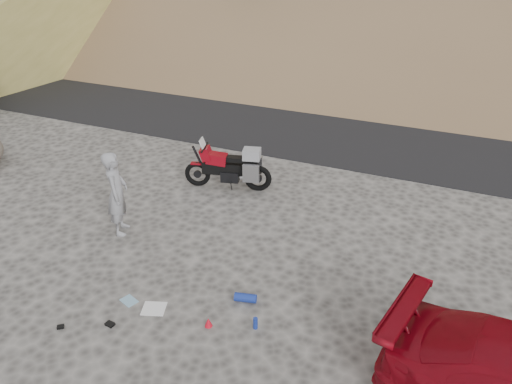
{
  "coord_description": "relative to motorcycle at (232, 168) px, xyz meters",
  "views": [
    {
      "loc": [
        5.32,
        -7.18,
        6.16
      ],
      "look_at": [
        1.56,
        1.6,
        1.0
      ],
      "focal_mm": 35.0,
      "sensor_mm": 36.0,
      "label": 1
    }
  ],
  "objects": [
    {
      "name": "gear_glove_a",
      "position": [
        0.25,
        -5.44,
        -0.57
      ],
      "size": [
        0.17,
        0.13,
        0.04
      ],
      "primitive_type": "cube",
      "rotation": [
        0.0,
        0.0,
        -0.14
      ],
      "color": "black",
      "rests_on": "ground"
    },
    {
      "name": "ground",
      "position": [
        -0.16,
        -3.25,
        -0.59
      ],
      "size": [
        140.0,
        140.0,
        0.0
      ],
      "primitive_type": "plane",
      "color": "#423F3D",
      "rests_on": "ground"
    },
    {
      "name": "gear_glove_b",
      "position": [
        -0.49,
        -5.82,
        -0.57
      ],
      "size": [
        0.15,
        0.14,
        0.04
      ],
      "primitive_type": "cube",
      "rotation": [
        0.0,
        0.0,
        0.65
      ],
      "color": "black",
      "rests_on": "ground"
    },
    {
      "name": "gear_bottle",
      "position": [
        2.61,
        -4.5,
        -0.48
      ],
      "size": [
        0.09,
        0.09,
        0.22
      ],
      "primitive_type": "cylinder",
      "rotation": [
        0.0,
        0.0,
        -0.11
      ],
      "color": "navy",
      "rests_on": "ground"
    },
    {
      "name": "gear_funnel",
      "position": [
        1.84,
        -4.78,
        -0.5
      ],
      "size": [
        0.15,
        0.15,
        0.18
      ],
      "primitive_type": "cone",
      "rotation": [
        0.0,
        0.0,
        0.08
      ],
      "color": "red",
      "rests_on": "ground"
    },
    {
      "name": "man",
      "position": [
        -1.39,
        -2.85,
        -0.59
      ],
      "size": [
        0.73,
        0.84,
        1.94
      ],
      "primitive_type": "imported",
      "rotation": [
        0.0,
        0.0,
        2.02
      ],
      "color": "gray",
      "rests_on": "ground"
    },
    {
      "name": "gear_blue_cloth",
      "position": [
        0.18,
        -4.78,
        -0.58
      ],
      "size": [
        0.37,
        0.32,
        0.01
      ],
      "primitive_type": "cube",
      "rotation": [
        0.0,
        0.0,
        -0.35
      ],
      "color": "#7CA6C0",
      "rests_on": "ground"
    },
    {
      "name": "gear_blue_mat",
      "position": [
        2.16,
        -3.94,
        -0.51
      ],
      "size": [
        0.43,
        0.25,
        0.16
      ],
      "primitive_type": "cylinder",
      "rotation": [
        0.0,
        1.57,
        0.23
      ],
      "color": "navy",
      "rests_on": "ground"
    },
    {
      "name": "motorcycle",
      "position": [
        0.0,
        0.0,
        0.0
      ],
      "size": [
        2.27,
        1.0,
        1.37
      ],
      "rotation": [
        0.0,
        0.0,
        0.25
      ],
      "color": "black",
      "rests_on": "ground"
    },
    {
      "name": "gear_white_cloth",
      "position": [
        0.72,
        -4.78,
        -0.58
      ],
      "size": [
        0.52,
        0.49,
        0.01
      ],
      "primitive_type": "cube",
      "rotation": [
        0.0,
        0.0,
        0.34
      ],
      "color": "white",
      "rests_on": "ground"
    },
    {
      "name": "road",
      "position": [
        -0.16,
        5.75,
        -0.59
      ],
      "size": [
        120.0,
        7.0,
        0.05
      ],
      "primitive_type": "cube",
      "color": "black",
      "rests_on": "ground"
    }
  ]
}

